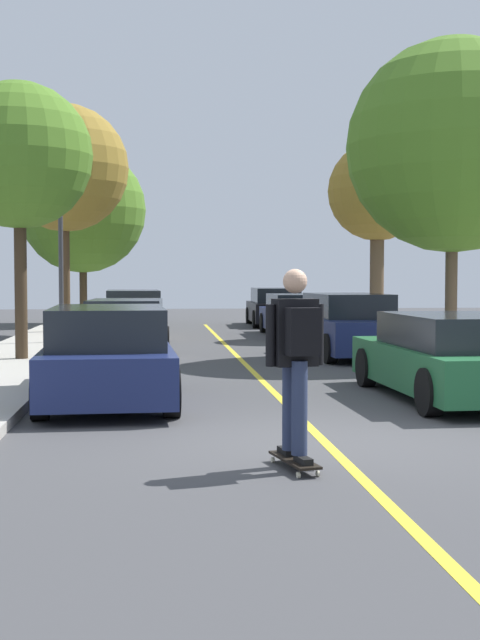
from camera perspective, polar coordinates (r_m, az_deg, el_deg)
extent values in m
plane|color=#424244|center=(9.67, 5.60, -8.03)|extent=(80.00, 80.00, 0.00)
cube|color=gold|center=(13.56, 2.33, -4.85)|extent=(0.12, 39.20, 0.01)
cube|color=navy|center=(12.60, -8.69, -3.16)|extent=(1.94, 4.28, 0.66)
cube|color=black|center=(12.50, -8.72, -0.42)|extent=(1.67, 2.84, 0.56)
cylinder|color=black|center=(11.24, -4.55, -4.84)|extent=(0.24, 0.65, 0.64)
cylinder|color=black|center=(11.27, -13.06, -4.88)|extent=(0.24, 0.65, 0.64)
cylinder|color=black|center=(14.03, -5.19, -3.30)|extent=(0.24, 0.65, 0.64)
cylinder|color=black|center=(14.06, -11.99, -3.34)|extent=(0.24, 0.65, 0.64)
cube|color=#B7B7BC|center=(19.49, -7.58, -1.09)|extent=(1.94, 4.17, 0.62)
cube|color=black|center=(19.63, -7.55, 0.60)|extent=(1.67, 2.70, 0.52)
cylinder|color=black|center=(18.11, -5.20, -1.91)|extent=(0.24, 0.65, 0.64)
cylinder|color=black|center=(18.23, -10.51, -1.91)|extent=(0.24, 0.65, 0.64)
cylinder|color=black|center=(20.81, -5.00, -1.29)|extent=(0.24, 0.65, 0.64)
cylinder|color=black|center=(20.92, -9.63, -1.30)|extent=(0.24, 0.65, 0.64)
cube|color=#BCAD89|center=(26.00, -7.07, -0.02)|extent=(1.93, 4.63, 0.69)
cube|color=black|center=(26.11, -7.08, 1.36)|extent=(1.65, 2.80, 0.55)
cylinder|color=black|center=(24.46, -5.11, -0.67)|extent=(0.24, 0.65, 0.64)
cylinder|color=black|center=(24.44, -8.94, -0.69)|extent=(0.24, 0.65, 0.64)
cylinder|color=black|center=(27.61, -5.41, -0.27)|extent=(0.24, 0.65, 0.64)
cylinder|color=black|center=(27.60, -8.80, -0.29)|extent=(0.24, 0.65, 0.64)
cube|color=#1E5B33|center=(13.28, 13.78, -3.00)|extent=(1.98, 4.54, 0.61)
cube|color=black|center=(13.02, 14.16, -0.70)|extent=(1.71, 2.76, 0.48)
cylinder|color=black|center=(14.49, 8.35, -3.12)|extent=(0.24, 0.65, 0.64)
cylinder|color=black|center=(15.05, 14.80, -2.96)|extent=(0.24, 0.65, 0.64)
cylinder|color=black|center=(11.56, 12.42, -4.68)|extent=(0.24, 0.65, 0.64)
cube|color=navy|center=(19.96, 7.15, -0.85)|extent=(1.90, 4.74, 0.72)
cube|color=black|center=(20.01, 7.11, 0.97)|extent=(1.63, 2.77, 0.54)
cylinder|color=black|center=(21.39, 3.93, -1.17)|extent=(0.24, 0.65, 0.64)
cylinder|color=black|center=(21.77, 8.13, -1.12)|extent=(0.24, 0.65, 0.64)
cylinder|color=black|center=(18.19, 5.98, -1.89)|extent=(0.24, 0.65, 0.64)
cylinder|color=black|center=(18.64, 10.84, -1.81)|extent=(0.24, 0.65, 0.64)
cube|color=navy|center=(26.77, 3.89, 0.04)|extent=(1.91, 4.63, 0.65)
cube|color=black|center=(26.81, 3.87, 1.23)|extent=(1.68, 2.73, 0.46)
cylinder|color=black|center=(28.25, 1.58, -0.18)|extent=(0.22, 0.64, 0.64)
cylinder|color=black|center=(28.52, 5.13, -0.17)|extent=(0.22, 0.64, 0.64)
cylinder|color=black|center=(25.06, 2.47, -0.58)|extent=(0.22, 0.64, 0.64)
cylinder|color=black|center=(25.36, 6.46, -0.55)|extent=(0.22, 0.64, 0.64)
cube|color=black|center=(32.17, 2.29, 0.56)|extent=(1.91, 4.49, 0.69)
cube|color=black|center=(31.98, 2.33, 1.65)|extent=(1.65, 2.98, 0.54)
cylinder|color=black|center=(33.61, 0.60, 0.30)|extent=(0.24, 0.65, 0.64)
cylinder|color=black|center=(33.78, 3.42, 0.31)|extent=(0.24, 0.65, 0.64)
cylinder|color=black|center=(30.59, 1.05, 0.05)|extent=(0.24, 0.65, 0.64)
cylinder|color=black|center=(30.77, 4.14, 0.06)|extent=(0.24, 0.65, 0.64)
cylinder|color=#3D2D1E|center=(18.31, -14.28, 2.62)|extent=(0.25, 0.25, 3.27)
sphere|color=#4C7A23|center=(18.48, -14.38, 10.49)|extent=(2.99, 2.99, 2.99)
cylinder|color=#4C3823|center=(27.17, -11.43, 3.20)|extent=(0.25, 0.25, 3.74)
sphere|color=olive|center=(27.38, -11.49, 9.82)|extent=(3.90, 3.90, 3.90)
cylinder|color=#3D2D1E|center=(33.46, -10.31, 2.31)|extent=(0.29, 0.29, 2.77)
sphere|color=#4C7A23|center=(33.55, -10.35, 7.17)|extent=(4.78, 4.78, 4.78)
cylinder|color=brown|center=(19.55, 13.79, 2.84)|extent=(0.26, 0.26, 3.41)
sphere|color=#4C7A23|center=(19.75, 13.89, 11.09)|extent=(4.65, 4.65, 4.65)
cylinder|color=brown|center=(25.72, 9.03, 2.69)|extent=(0.41, 0.41, 3.24)
sphere|color=olive|center=(25.84, 9.07, 8.42)|extent=(2.91, 2.91, 2.91)
cylinder|color=#38383D|center=(22.74, -11.76, 5.31)|extent=(0.12, 0.12, 5.35)
cube|color=#EAE5C6|center=(23.04, -11.84, 12.27)|extent=(0.36, 0.24, 0.20)
cube|color=black|center=(8.29, 3.62, -9.20)|extent=(0.39, 0.87, 0.02)
cylinder|color=beige|center=(8.58, 2.18, -9.22)|extent=(0.04, 0.06, 0.06)
cylinder|color=beige|center=(8.65, 3.38, -9.13)|extent=(0.04, 0.06, 0.06)
cylinder|color=beige|center=(7.96, 3.88, -10.18)|extent=(0.04, 0.06, 0.06)
cylinder|color=beige|center=(8.03, 5.16, -10.07)|extent=(0.04, 0.06, 0.06)
cube|color=#99999E|center=(8.61, 2.78, -8.91)|extent=(0.11, 0.06, 0.02)
cube|color=#99999E|center=(7.99, 4.52, -9.84)|extent=(0.11, 0.06, 0.02)
cube|color=black|center=(8.48, 3.07, -8.63)|extent=(0.15, 0.28, 0.06)
cube|color=black|center=(8.08, 4.20, -9.21)|extent=(0.15, 0.28, 0.06)
cylinder|color=#283351|center=(8.31, 3.32, -5.58)|extent=(0.18, 0.18, 0.88)
cylinder|color=#283351|center=(8.09, 3.95, -5.82)|extent=(0.18, 0.18, 0.88)
cube|color=black|center=(8.12, 3.65, -0.83)|extent=(0.44, 0.30, 0.63)
sphere|color=tan|center=(8.11, 3.66, 2.57)|extent=(0.23, 0.23, 0.23)
cylinder|color=black|center=(8.04, 2.02, -1.03)|extent=(0.11, 0.11, 0.58)
cylinder|color=black|center=(8.22, 5.23, -0.95)|extent=(0.11, 0.11, 0.58)
cube|color=black|center=(7.94, 4.18, -0.77)|extent=(0.33, 0.24, 0.44)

